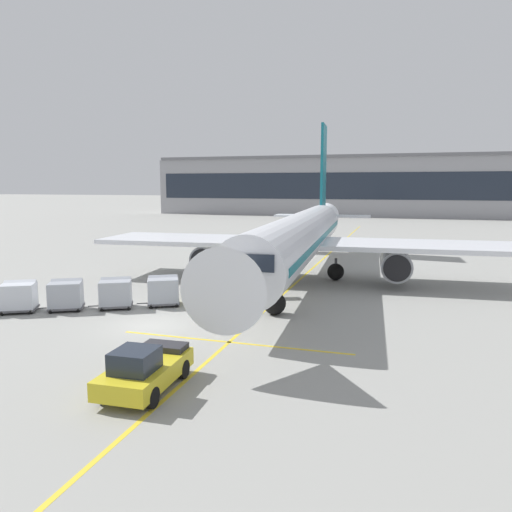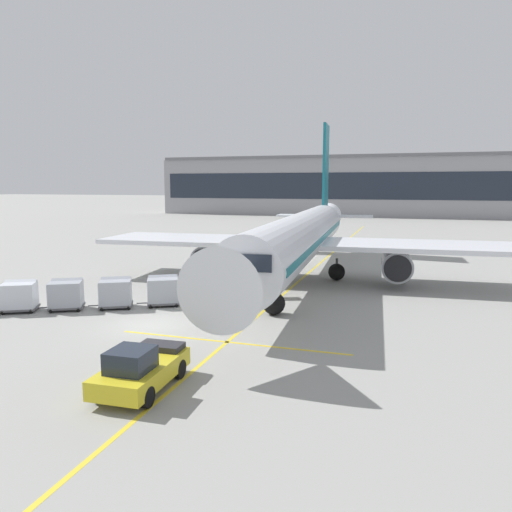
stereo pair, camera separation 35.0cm
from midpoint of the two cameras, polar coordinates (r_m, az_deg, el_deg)
name	(u,v)px [view 1 (the left image)]	position (r m, az deg, el deg)	size (l,w,h in m)	color
ground_plane	(150,325)	(27.90, -12.62, -7.94)	(600.00, 600.00, 0.00)	gray
parked_airplane	(301,237)	(39.28, 5.02, 2.23)	(33.49, 43.05, 14.38)	silver
belt_loader	(216,286)	(33.58, -5.00, -3.47)	(5.06, 4.05, 3.04)	gold
baggage_cart_lead	(163,290)	(31.99, -11.12, -3.95)	(2.78, 2.35, 1.91)	#515156
baggage_cart_second	(116,293)	(32.02, -16.42, -4.13)	(2.78, 2.35, 1.91)	#515156
baggage_cart_third	(66,294)	(32.51, -21.66, -4.19)	(2.78, 2.35, 1.91)	#515156
baggage_cart_fourth	(19,296)	(33.21, -26.31, -4.22)	(2.78, 2.35, 1.91)	#515156
pushback_tug	(145,369)	(19.35, -13.42, -12.78)	(2.27, 4.48, 1.83)	gold
ground_crew_by_loader	(161,292)	(31.58, -11.41, -4.12)	(0.45, 0.43, 1.74)	#514C42
ground_crew_by_carts	(190,281)	(34.59, -8.05, -2.95)	(0.47, 0.42, 1.74)	#333847
ground_crew_marshaller	(201,290)	(31.55, -6.82, -4.03)	(0.57, 0.29, 1.74)	black
ground_crew_wingwalker	(214,287)	(32.63, -5.21, -3.59)	(0.27, 0.57, 1.74)	black
safety_cone_engine_keepout	(245,274)	(40.49, -1.57, -2.15)	(0.63, 0.63, 0.72)	black
safety_cone_wingtip	(235,279)	(38.65, -2.71, -2.68)	(0.61, 0.61, 0.69)	black
apron_guidance_line_lead_in	(297,282)	(39.08, 4.54, -3.07)	(0.20, 110.00, 0.01)	yellow
apron_guidance_line_stop_bar	(232,342)	(24.46, -3.20, -10.07)	(12.00, 0.20, 0.01)	yellow
terminal_building	(386,186)	(126.60, 14.86, 7.92)	(116.62, 16.35, 14.86)	#939399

